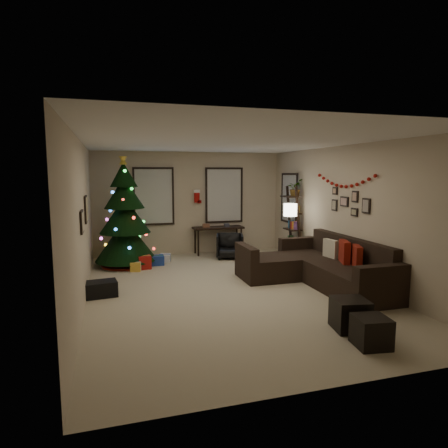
% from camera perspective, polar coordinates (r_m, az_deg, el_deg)
% --- Properties ---
extents(floor, '(7.00, 7.00, 0.00)m').
position_cam_1_polar(floor, '(7.34, 0.59, -9.55)').
color(floor, '#B8AA8B').
rests_on(floor, ground).
extents(ceiling, '(7.00, 7.00, 0.00)m').
position_cam_1_polar(ceiling, '(7.04, 0.62, 11.95)').
color(ceiling, white).
rests_on(ceiling, floor).
extents(wall_back, '(5.00, 0.00, 5.00)m').
position_cam_1_polar(wall_back, '(10.45, -5.06, 3.04)').
color(wall_back, '#C5B296').
rests_on(wall_back, floor).
extents(wall_front, '(5.00, 0.00, 5.00)m').
position_cam_1_polar(wall_front, '(3.90, 15.95, -4.63)').
color(wall_front, '#C5B296').
rests_on(wall_front, floor).
extents(wall_left, '(0.00, 7.00, 7.00)m').
position_cam_1_polar(wall_left, '(6.77, -20.06, 0.24)').
color(wall_left, '#C5B296').
rests_on(wall_left, floor).
extents(wall_right, '(0.00, 7.00, 7.00)m').
position_cam_1_polar(wall_right, '(8.16, 17.65, 1.49)').
color(wall_right, '#C5B296').
rests_on(wall_right, floor).
extents(window_back_left, '(1.05, 0.06, 1.50)m').
position_cam_1_polar(window_back_left, '(10.26, -10.25, 3.99)').
color(window_back_left, '#728CB2').
rests_on(window_back_left, wall_back).
extents(window_back_right, '(1.05, 0.06, 1.50)m').
position_cam_1_polar(window_back_right, '(10.64, -0.00, 4.23)').
color(window_back_right, '#728CB2').
rests_on(window_back_right, wall_back).
extents(window_right_wall, '(0.06, 0.90, 1.30)m').
position_cam_1_polar(window_right_wall, '(10.33, 9.60, 3.75)').
color(window_right_wall, '#728CB2').
rests_on(window_right_wall, wall_right).
extents(christmas_tree, '(1.41, 1.41, 2.62)m').
position_cam_1_polar(christmas_tree, '(9.29, -14.29, 0.64)').
color(christmas_tree, black).
rests_on(christmas_tree, floor).
extents(presents, '(1.50, 1.01, 0.30)m').
position_cam_1_polar(presents, '(9.28, -11.82, -5.32)').
color(presents, maroon).
rests_on(presents, floor).
extents(sofa, '(2.06, 2.97, 0.91)m').
position_cam_1_polar(sofa, '(7.89, 13.58, -6.31)').
color(sofa, black).
rests_on(sofa, floor).
extents(pillow_red_a, '(0.26, 0.42, 0.41)m').
position_cam_1_polar(pillow_red_a, '(7.47, 18.89, -4.59)').
color(pillow_red_a, maroon).
rests_on(pillow_red_a, sofa).
extents(pillow_red_b, '(0.28, 0.48, 0.46)m').
position_cam_1_polar(pillow_red_b, '(7.79, 17.21, -4.04)').
color(pillow_red_b, maroon).
rests_on(pillow_red_b, sofa).
extents(pillow_cream, '(0.15, 0.38, 0.37)m').
position_cam_1_polar(pillow_cream, '(8.19, 15.36, -3.50)').
color(pillow_cream, beige).
rests_on(pillow_cream, sofa).
extents(ottoman_near, '(0.52, 0.52, 0.43)m').
position_cam_1_polar(ottoman_near, '(5.78, 17.97, -12.46)').
color(ottoman_near, black).
rests_on(ottoman_near, floor).
extents(ottoman_far, '(0.45, 0.45, 0.38)m').
position_cam_1_polar(ottoman_far, '(5.34, 20.74, -14.53)').
color(ottoman_far, black).
rests_on(ottoman_far, floor).
extents(desk, '(1.34, 0.48, 0.72)m').
position_cam_1_polar(desk, '(10.42, -0.86, -0.88)').
color(desk, black).
rests_on(desk, floor).
extents(desk_chair, '(0.75, 0.72, 0.63)m').
position_cam_1_polar(desk_chair, '(9.89, 0.83, -3.22)').
color(desk_chair, black).
rests_on(desk_chair, floor).
extents(bookshelf, '(0.30, 0.54, 1.83)m').
position_cam_1_polar(bookshelf, '(9.80, 10.10, -0.05)').
color(bookshelf, black).
rests_on(bookshelf, floor).
extents(potted_plant, '(0.67, 0.68, 0.57)m').
position_cam_1_polar(potted_plant, '(9.69, 10.32, 5.58)').
color(potted_plant, '#4C4C4C').
rests_on(potted_plant, bookshelf).
extents(floor_lamp, '(0.31, 0.31, 1.45)m').
position_cam_1_polar(floor_lamp, '(9.14, 9.66, 1.45)').
color(floor_lamp, black).
rests_on(floor_lamp, floor).
extents(art_map, '(0.04, 0.60, 0.50)m').
position_cam_1_polar(art_map, '(7.69, -19.54, 2.08)').
color(art_map, black).
rests_on(art_map, wall_left).
extents(art_abstract, '(0.04, 0.45, 0.35)m').
position_cam_1_polar(art_abstract, '(6.42, -20.08, 0.31)').
color(art_abstract, black).
rests_on(art_abstract, wall_left).
extents(gallery, '(0.03, 1.25, 0.54)m').
position_cam_1_polar(gallery, '(8.07, 17.88, 3.00)').
color(gallery, black).
rests_on(gallery, wall_right).
extents(garland, '(0.08, 1.90, 0.30)m').
position_cam_1_polar(garland, '(8.17, 17.14, 6.10)').
color(garland, '#A5140C').
rests_on(garland, wall_right).
extents(stocking_left, '(0.20, 0.05, 0.36)m').
position_cam_1_polar(stocking_left, '(10.51, -5.92, 3.41)').
color(stocking_left, '#990F0C').
rests_on(stocking_left, wall_back).
extents(stocking_right, '(0.20, 0.05, 0.36)m').
position_cam_1_polar(stocking_right, '(10.39, -3.95, 4.09)').
color(stocking_right, '#990F0C').
rests_on(stocking_right, wall_back).
extents(storage_bin, '(0.58, 0.42, 0.27)m').
position_cam_1_polar(storage_bin, '(7.24, -17.56, -9.04)').
color(storage_bin, black).
rests_on(storage_bin, floor).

